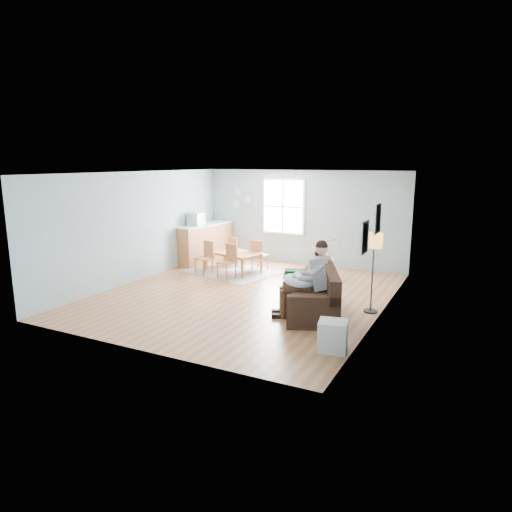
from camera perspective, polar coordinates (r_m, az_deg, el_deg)
The scene contains 22 objects.
room at distance 9.91m, azimuth -1.37°, elevation 8.75°, with size 8.40×9.40×3.90m.
window at distance 13.34m, azimuth 3.44°, elevation 6.19°, with size 1.32×0.08×1.62m.
pictures at distance 7.93m, azimuth 14.17°, elevation 3.49°, with size 0.05×1.34×0.74m.
wall_plates at distance 13.94m, azimuth -1.87°, elevation 7.19°, with size 0.67×0.02×0.66m.
sofa at distance 9.18m, azimuth 7.22°, elevation -4.94°, with size 1.75×2.42×0.90m.
green_throw at distance 9.83m, azimuth 6.51°, elevation -2.28°, with size 1.01×0.81×0.04m, color #13561F.
beige_pillow at distance 9.64m, azimuth 8.47°, elevation -1.11°, with size 0.15×0.53×0.53m, color #C0B693.
father at distance 8.74m, azimuth 6.53°, elevation -2.55°, with size 1.14×0.84×1.49m.
nursing_pillow at distance 8.76m, azimuth 5.40°, elevation -3.12°, with size 0.59×0.59×0.16m, color #CBE1FE.
infant at distance 8.77m, azimuth 5.37°, elevation -2.53°, with size 0.30×0.38×0.15m.
toddler at distance 9.27m, azimuth 6.71°, elevation -1.87°, with size 0.63×0.52×0.94m.
floor_lamp at distance 9.10m, azimuth 14.52°, elevation 1.09°, with size 0.32×0.32×1.59m.
storage_cube at distance 7.38m, azimuth 9.50°, elevation -9.83°, with size 0.51×0.48×0.49m.
rug at distance 12.40m, azimuth -2.96°, elevation -1.94°, with size 2.33×1.77×0.01m, color gray.
dining_table at distance 12.34m, azimuth -2.98°, elevation -0.73°, with size 1.56×0.87×0.55m, color olive.
chair_sw at distance 12.19m, azimuth -6.28°, elevation 0.08°, with size 0.49×0.49×0.87m.
chair_se at distance 11.60m, azimuth -3.44°, elevation -0.41°, with size 0.48×0.48×0.88m.
chair_nw at distance 13.00m, azimuth -2.58°, elevation 0.78°, with size 0.48×0.48×0.84m.
chair_ne at distance 12.44m, azimuth 0.29°, elevation 0.34°, with size 0.42×0.42×0.85m.
counter at distance 13.62m, azimuth -6.42°, elevation 1.69°, with size 0.85×2.09×1.13m.
monitor at distance 13.21m, azimuth -7.53°, elevation 4.61°, with size 0.41×0.39×0.37m.
baby_swing at distance 11.88m, azimuth 9.00°, elevation -0.57°, with size 1.24×1.25×0.97m.
Camera 1 is at (4.68, -8.72, 2.95)m, focal length 32.00 mm.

